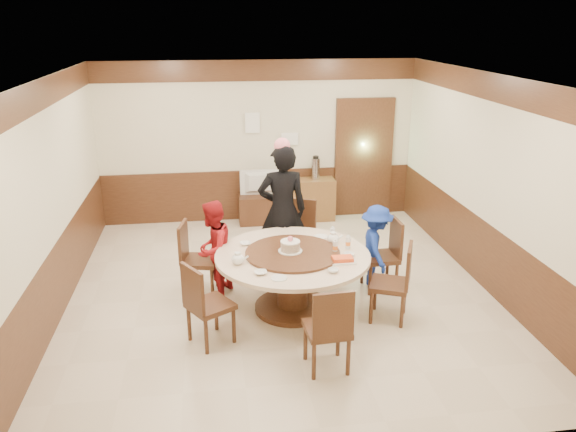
{
  "coord_description": "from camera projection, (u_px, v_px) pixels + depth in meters",
  "views": [
    {
      "loc": [
        -0.85,
        -6.67,
        3.46
      ],
      "look_at": [
        0.09,
        -0.08,
        1.1
      ],
      "focal_mm": 35.0,
      "sensor_mm": 36.0,
      "label": 1
    }
  ],
  "objects": [
    {
      "name": "chair_5",
      "position": [
        390.0,
        296.0,
        6.73
      ],
      "size": [
        0.58,
        0.58,
        0.97
      ],
      "rotation": [
        0.0,
        0.0,
        7.44
      ],
      "color": "#422414",
      "rests_on": "ground"
    },
    {
      "name": "chair_4",
      "position": [
        327.0,
        343.0,
        5.76
      ],
      "size": [
        0.47,
        0.48,
        0.97
      ],
      "rotation": [
        0.0,
        0.0,
        6.35
      ],
      "color": "#422414",
      "rests_on": "ground"
    },
    {
      "name": "side_cabinet",
      "position": [
        312.0,
        199.0,
        10.09
      ],
      "size": [
        0.8,
        0.4,
        0.75
      ],
      "primitive_type": "cube",
      "color": "brown",
      "rests_on": "ground"
    },
    {
      "name": "saucer_far",
      "position": [
        321.0,
        237.0,
        7.33
      ],
      "size": [
        0.18,
        0.18,
        0.01
      ],
      "primitive_type": "cylinder",
      "color": "white",
      "rests_on": "banquet_table"
    },
    {
      "name": "notice_right",
      "position": [
        290.0,
        139.0,
        9.84
      ],
      "size": [
        0.3,
        0.0,
        0.22
      ],
      "primitive_type": "cube",
      "color": "white",
      "rests_on": "room"
    },
    {
      "name": "banquet_table",
      "position": [
        293.0,
        270.0,
        6.88
      ],
      "size": [
        1.89,
        1.89,
        0.78
      ],
      "color": "#422414",
      "rests_on": "ground"
    },
    {
      "name": "person_blue",
      "position": [
        376.0,
        247.0,
        7.46
      ],
      "size": [
        0.48,
        0.77,
        1.15
      ],
      "primitive_type": "imported",
      "rotation": [
        0.0,
        0.0,
        1.5
      ],
      "color": "#173297",
      "rests_on": "ground"
    },
    {
      "name": "shrimp_platter",
      "position": [
        342.0,
        260.0,
        6.58
      ],
      "size": [
        0.3,
        0.2,
        0.06
      ],
      "color": "white",
      "rests_on": "banquet_table"
    },
    {
      "name": "bottle_0",
      "position": [
        335.0,
        247.0,
        6.81
      ],
      "size": [
        0.06,
        0.06,
        0.16
      ],
      "primitive_type": "cylinder",
      "color": "white",
      "rests_on": "banquet_table"
    },
    {
      "name": "person_standing",
      "position": [
        282.0,
        211.0,
        7.77
      ],
      "size": [
        0.68,
        0.45,
        1.87
      ],
      "primitive_type": "imported",
      "rotation": [
        0.0,
        0.0,
        3.15
      ],
      "color": "black",
      "rests_on": "ground"
    },
    {
      "name": "chair_1",
      "position": [
        298.0,
        246.0,
        8.21
      ],
      "size": [
        0.59,
        0.59,
        0.97
      ],
      "rotation": [
        0.0,
        0.0,
        2.69
      ],
      "color": "#422414",
      "rests_on": "ground"
    },
    {
      "name": "thermos",
      "position": [
        316.0,
        169.0,
        9.91
      ],
      "size": [
        0.15,
        0.15,
        0.38
      ],
      "primitive_type": "cylinder",
      "color": "silver",
      "rests_on": "side_cabinet"
    },
    {
      "name": "bottle_2",
      "position": [
        332.0,
        234.0,
        7.22
      ],
      "size": [
        0.06,
        0.06,
        0.16
      ],
      "primitive_type": "cylinder",
      "color": "white",
      "rests_on": "banquet_table"
    },
    {
      "name": "chair_3",
      "position": [
        209.0,
        318.0,
        6.24
      ],
      "size": [
        0.61,
        0.61,
        0.97
      ],
      "rotation": [
        0.0,
        0.0,
        5.27
      ],
      "color": "#422414",
      "rests_on": "ground"
    },
    {
      "name": "tv_stand",
      "position": [
        263.0,
        209.0,
        9.98
      ],
      "size": [
        0.85,
        0.45,
        0.5
      ],
      "primitive_type": "cube",
      "color": "#422414",
      "rests_on": "ground"
    },
    {
      "name": "saucer_near",
      "position": [
        279.0,
        278.0,
        6.16
      ],
      "size": [
        0.18,
        0.18,
        0.01
      ],
      "primitive_type": "cylinder",
      "color": "white",
      "rests_on": "banquet_table"
    },
    {
      "name": "teapot_left",
      "position": [
        238.0,
        259.0,
        6.51
      ],
      "size": [
        0.17,
        0.15,
        0.13
      ],
      "primitive_type": "ellipsoid",
      "color": "white",
      "rests_on": "banquet_table"
    },
    {
      "name": "teapot_right",
      "position": [
        333.0,
        239.0,
        7.12
      ],
      "size": [
        0.17,
        0.15,
        0.13
      ],
      "primitive_type": "ellipsoid",
      "color": "white",
      "rests_on": "banquet_table"
    },
    {
      "name": "person_red",
      "position": [
        213.0,
        249.0,
        7.22
      ],
      "size": [
        0.73,
        0.78,
        1.29
      ],
      "primitive_type": "imported",
      "rotation": [
        0.0,
        0.0,
        4.21
      ],
      "color": "maroon",
      "rests_on": "ground"
    },
    {
      "name": "bowl_3",
      "position": [
        349.0,
        255.0,
        6.74
      ],
      "size": [
        0.13,
        0.13,
        0.04
      ],
      "primitive_type": "imported",
      "color": "white",
      "rests_on": "banquet_table"
    },
    {
      "name": "bottle_1",
      "position": [
        348.0,
        243.0,
        6.94
      ],
      "size": [
        0.06,
        0.06,
        0.16
      ],
      "primitive_type": "cylinder",
      "color": "white",
      "rests_on": "banquet_table"
    },
    {
      "name": "television",
      "position": [
        262.0,
        183.0,
        9.82
      ],
      "size": [
        0.78,
        0.11,
        0.45
      ],
      "primitive_type": "imported",
      "rotation": [
        0.0,
        0.0,
        3.13
      ],
      "color": "gray",
      "rests_on": "tv_stand"
    },
    {
      "name": "bowl_0",
      "position": [
        245.0,
        244.0,
        7.08
      ],
      "size": [
        0.13,
        0.13,
        0.03
      ],
      "primitive_type": "imported",
      "color": "white",
      "rests_on": "banquet_table"
    },
    {
      "name": "bowl_1",
      "position": [
        333.0,
        271.0,
        6.31
      ],
      "size": [
        0.12,
        0.12,
        0.04
      ],
      "primitive_type": "imported",
      "color": "white",
      "rests_on": "banquet_table"
    },
    {
      "name": "room",
      "position": [
        281.0,
        215.0,
        7.15
      ],
      "size": [
        6.0,
        6.04,
        2.84
      ],
      "color": "beige",
      "rests_on": "ground"
    },
    {
      "name": "chair_2",
      "position": [
        199.0,
        271.0,
        7.39
      ],
      "size": [
        0.53,
        0.52,
        0.97
      ],
      "rotation": [
        0.0,
        0.0,
        4.52
      ],
      "color": "#422414",
      "rests_on": "ground"
    },
    {
      "name": "chair_0",
      "position": [
        381.0,
        267.0,
        7.51
      ],
      "size": [
        0.46,
        0.45,
        0.97
      ],
      "rotation": [
        0.0,
        0.0,
        1.6
      ],
      "color": "#422414",
      "rests_on": "ground"
    },
    {
      "name": "birthday_cake",
      "position": [
        290.0,
        246.0,
        6.79
      ],
      "size": [
        0.29,
        0.29,
        0.2
      ],
      "color": "white",
      "rests_on": "banquet_table"
    },
    {
      "name": "bowl_2",
      "position": [
        261.0,
        273.0,
        6.27
      ],
      "size": [
        0.14,
        0.14,
        0.03
      ],
      "primitive_type": "imported",
      "color": "white",
      "rests_on": "banquet_table"
    },
    {
      "name": "notice_left",
      "position": [
        252.0,
        123.0,
        9.65
      ],
      "size": [
        0.25,
        0.0,
        0.35
      ],
      "primitive_type": "cube",
      "color": "white",
      "rests_on": "room"
    }
  ]
}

